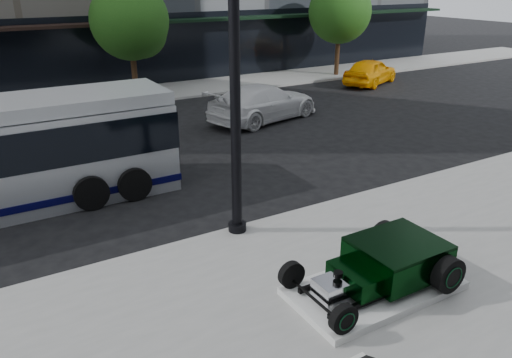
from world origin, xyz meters
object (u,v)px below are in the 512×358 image
hot_rod (389,261)px  yellow_taxi (370,71)px  lamppost (235,80)px  white_sedan (264,102)px

hot_rod → yellow_taxi: size_ratio=0.73×
lamppost → yellow_taxi: (15.47, 12.22, -3.05)m
hot_rod → white_sedan: 13.15m
white_sedan → yellow_taxi: size_ratio=1.23×
hot_rod → yellow_taxi: 21.15m
white_sedan → yellow_taxi: (9.42, 3.51, -0.03)m
yellow_taxi → white_sedan: bearing=86.1°
lamppost → yellow_taxi: size_ratio=1.80×
yellow_taxi → hot_rod: bearing=114.2°
white_sedan → yellow_taxi: bearing=-84.0°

